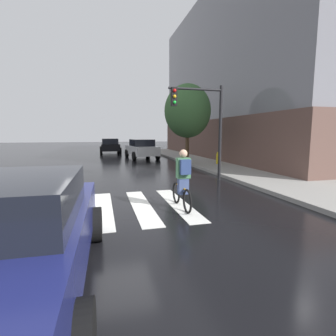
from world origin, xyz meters
name	(u,v)px	position (x,y,z in m)	size (l,w,h in m)	color
ground_plane	(109,208)	(0.00, 0.00, 0.00)	(120.00, 120.00, 0.00)	black
crosswalk_stripes	(103,209)	(-0.17, 0.00, 0.01)	(5.01, 3.74, 0.01)	silver
sedan_near	(12,234)	(-1.31, -3.70, 0.82)	(2.25, 4.64, 1.59)	navy
sedan_mid	(142,149)	(3.20, 14.54, 0.84)	(2.55, 4.86, 1.62)	silver
sedan_far	(110,146)	(0.80, 21.12, 0.82)	(2.17, 4.59, 1.58)	black
cyclist	(183,180)	(2.02, -0.60, 0.84)	(0.36, 1.71, 1.69)	black
traffic_light_near	(203,116)	(4.20, 3.33, 2.86)	(2.47, 0.28, 4.20)	black
fire_hydrant	(218,158)	(7.23, 8.07, 0.53)	(0.33, 0.22, 0.78)	gold
street_tree_near	(188,111)	(5.23, 8.46, 3.52)	(2.94, 2.94, 5.22)	#4C3823
corner_building	(289,82)	(16.42, 13.10, 6.68)	(16.56, 23.37, 13.47)	brown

